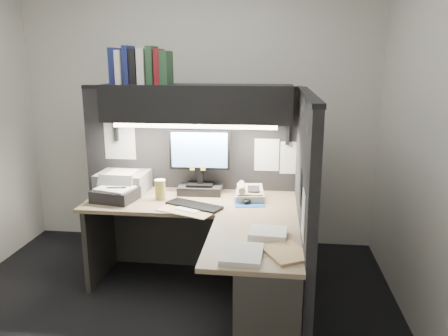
{
  "coord_description": "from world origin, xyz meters",
  "views": [
    {
      "loc": [
        0.77,
        -2.78,
        1.84
      ],
      "look_at": [
        0.38,
        0.51,
        1.02
      ],
      "focal_mm": 35.0,
      "sensor_mm": 36.0,
      "label": 1
    }
  ],
  "objects": [
    {
      "name": "binder_row",
      "position": [
        -0.33,
        0.75,
        1.79
      ],
      "size": [
        0.49,
        0.25,
        0.3
      ],
      "color": "navy",
      "rests_on": "overhead_shelf"
    },
    {
      "name": "partition_right",
      "position": [
        0.98,
        0.18,
        0.8
      ],
      "size": [
        0.06,
        1.5,
        1.6
      ],
      "primitive_type": "cube",
      "color": "black",
      "rests_on": "floor"
    },
    {
      "name": "wall_right",
      "position": [
        1.75,
        0.0,
        1.35
      ],
      "size": [
        0.04,
        3.0,
        2.7
      ],
      "primitive_type": "cube",
      "color": "silver",
      "rests_on": "floor"
    },
    {
      "name": "mousepad",
      "position": [
        0.58,
        0.54,
        0.73
      ],
      "size": [
        0.27,
        0.25,
        0.0
      ],
      "primitive_type": "cube",
      "rotation": [
        0.0,
        0.0,
        0.16
      ],
      "color": "#1A4490",
      "rests_on": "desk"
    },
    {
      "name": "paper_stack_b",
      "position": [
        0.6,
        -0.44,
        0.74
      ],
      "size": [
        0.25,
        0.3,
        0.03
      ],
      "primitive_type": "cube",
      "rotation": [
        0.0,
        0.0,
        -0.05
      ],
      "color": "white",
      "rests_on": "desk"
    },
    {
      "name": "telephone",
      "position": [
        0.58,
        0.64,
        0.78
      ],
      "size": [
        0.25,
        0.26,
        0.09
      ],
      "primitive_type": "cube",
      "rotation": [
        0.0,
        0.0,
        0.1
      ],
      "color": "tan",
      "rests_on": "desk"
    },
    {
      "name": "floor",
      "position": [
        0.0,
        0.0,
        0.0
      ],
      "size": [
        3.5,
        3.5,
        0.0
      ],
      "primitive_type": "plane",
      "color": "black",
      "rests_on": "ground"
    },
    {
      "name": "desk",
      "position": [
        0.43,
        -0.0,
        0.44
      ],
      "size": [
        1.7,
        1.53,
        0.73
      ],
      "color": "#9A8462",
      "rests_on": "floor"
    },
    {
      "name": "open_folder",
      "position": [
        0.13,
        0.32,
        0.73
      ],
      "size": [
        0.5,
        0.42,
        0.01
      ],
      "primitive_type": "cube",
      "rotation": [
        0.0,
        0.0,
        -0.39
      ],
      "color": "tan",
      "rests_on": "desk"
    },
    {
      "name": "printer",
      "position": [
        -0.53,
        0.75,
        0.81
      ],
      "size": [
        0.43,
        0.37,
        0.17
      ],
      "primitive_type": "cube",
      "rotation": [
        0.0,
        0.0,
        -0.04
      ],
      "color": "gray",
      "rests_on": "desk"
    },
    {
      "name": "pinned_papers",
      "position": [
        0.42,
        0.56,
        1.05
      ],
      "size": [
        1.76,
        1.31,
        0.51
      ],
      "color": "white",
      "rests_on": "partition_back"
    },
    {
      "name": "manila_stack",
      "position": [
        0.85,
        -0.38,
        0.74
      ],
      "size": [
        0.33,
        0.36,
        0.02
      ],
      "primitive_type": "cube",
      "rotation": [
        0.0,
        0.0,
        0.49
      ],
      "color": "tan",
      "rests_on": "desk"
    },
    {
      "name": "overhead_shelf",
      "position": [
        0.12,
        0.75,
        1.5
      ],
      "size": [
        1.55,
        0.34,
        0.3
      ],
      "primitive_type": "cube",
      "color": "black",
      "rests_on": "partition_back"
    },
    {
      "name": "notebook_stack",
      "position": [
        -0.51,
        0.48,
        0.78
      ],
      "size": [
        0.37,
        0.33,
        0.1
      ],
      "primitive_type": "cube",
      "rotation": [
        0.0,
        0.0,
        -0.19
      ],
      "color": "black",
      "rests_on": "desk"
    },
    {
      "name": "keyboard",
      "position": [
        0.16,
        0.39,
        0.74
      ],
      "size": [
        0.47,
        0.32,
        0.02
      ],
      "primitive_type": "cube",
      "rotation": [
        0.0,
        0.0,
        -0.43
      ],
      "color": "black",
      "rests_on": "desk"
    },
    {
      "name": "coffee_cup",
      "position": [
        -0.15,
        0.55,
        0.81
      ],
      "size": [
        0.09,
        0.09,
        0.16
      ],
      "primitive_type": "cylinder",
      "rotation": [
        0.0,
        0.0,
        -0.08
      ],
      "color": "#CBB651",
      "rests_on": "desk"
    },
    {
      "name": "paper_stack_a",
      "position": [
        0.74,
        -0.14,
        0.75
      ],
      "size": [
        0.25,
        0.22,
        0.05
      ],
      "primitive_type": "cube",
      "rotation": [
        0.0,
        0.0,
        -0.07
      ],
      "color": "white",
      "rests_on": "desk"
    },
    {
      "name": "task_light_tube",
      "position": [
        0.12,
        0.61,
        1.33
      ],
      "size": [
        1.32,
        0.04,
        0.04
      ],
      "primitive_type": "cylinder",
      "rotation": [
        0.0,
        1.57,
        0.0
      ],
      "color": "white",
      "rests_on": "overhead_shelf"
    },
    {
      "name": "wall_back",
      "position": [
        0.0,
        1.5,
        1.35
      ],
      "size": [
        3.5,
        0.04,
        2.7
      ],
      "primitive_type": "cube",
      "color": "silver",
      "rests_on": "floor"
    },
    {
      "name": "monitor",
      "position": [
        0.14,
        0.75,
        0.95
      ],
      "size": [
        0.51,
        0.24,
        0.55
      ],
      "rotation": [
        0.0,
        0.0,
        0.03
      ],
      "color": "black",
      "rests_on": "desk"
    },
    {
      "name": "wall_front",
      "position": [
        0.0,
        -1.5,
        1.35
      ],
      "size": [
        3.5,
        0.04,
        2.7
      ],
      "primitive_type": "cube",
      "color": "silver",
      "rests_on": "floor"
    },
    {
      "name": "mouse",
      "position": [
        0.56,
        0.52,
        0.75
      ],
      "size": [
        0.09,
        0.11,
        0.03
      ],
      "primitive_type": "ellipsoid",
      "rotation": [
        0.0,
        0.0,
        -0.36
      ],
      "color": "black",
      "rests_on": "mousepad"
    },
    {
      "name": "partition_back",
      "position": [
        0.03,
        0.93,
        0.8
      ],
      "size": [
        1.9,
        0.06,
        1.6
      ],
      "primitive_type": "cube",
      "color": "black",
      "rests_on": "floor"
    }
  ]
}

